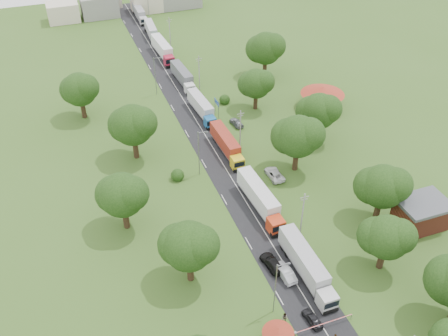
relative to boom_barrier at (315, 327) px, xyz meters
name	(u,v)px	position (x,y,z in m)	size (l,w,h in m)	color
ground	(254,216)	(1.36, 25.00, -0.89)	(260.00, 260.00, 0.00)	#36571D
road	(217,155)	(1.36, 45.00, -0.89)	(8.00, 200.00, 0.04)	black
boom_barrier	(315,327)	(0.00, 0.00, 0.00)	(9.22, 0.35, 1.18)	slate
guard_booth	(278,334)	(-5.84, 0.00, 1.27)	(4.40, 4.40, 3.45)	beige
info_sign	(217,104)	(6.56, 60.00, 2.11)	(0.12, 3.10, 4.10)	slate
pole_1	(302,214)	(6.86, 18.00, 3.79)	(1.60, 0.24, 9.00)	gray
pole_2	(240,129)	(6.86, 46.00, 3.79)	(1.60, 0.24, 9.00)	gray
pole_3	(199,72)	(6.86, 74.00, 3.79)	(1.60, 0.24, 9.00)	gray
pole_4	(170,32)	(6.86, 102.00, 3.79)	(1.60, 0.24, 9.00)	gray
pole_5	(148,2)	(6.86, 130.00, 3.79)	(1.60, 0.24, 9.00)	gray
lamp_0	(276,286)	(-3.99, 5.00, 4.66)	(2.03, 0.22, 10.00)	slate
lamp_1	(199,151)	(-3.99, 40.00, 4.66)	(2.03, 0.22, 10.00)	slate
lamp_2	(156,74)	(-3.99, 75.00, 4.66)	(2.03, 0.22, 10.00)	slate
tree_2	(387,237)	(15.35, 7.14, 5.70)	(8.00, 8.00, 10.10)	#382616
tree_3	(383,186)	(21.35, 17.16, 6.33)	(8.80, 8.80, 11.07)	#382616
tree_4	(298,136)	(14.34, 35.17, 6.96)	(9.60, 9.60, 12.05)	#382616
tree_5	(319,111)	(23.35, 43.16, 6.33)	(8.80, 8.80, 11.07)	#382616
tree_6	(256,83)	(16.35, 60.14, 5.70)	(8.00, 8.00, 10.10)	#382616
tree_7	(265,48)	(25.34, 75.17, 6.96)	(9.60, 9.60, 12.05)	#382616
tree_10	(188,245)	(-13.65, 15.16, 6.33)	(8.80, 8.80, 11.07)	#382616
tree_11	(122,194)	(-20.65, 30.16, 6.33)	(8.80, 8.80, 11.07)	#382616
tree_12	(132,125)	(-14.66, 50.17, 6.96)	(9.60, 9.60, 12.05)	#382616
tree_13	(79,89)	(-22.65, 70.16, 6.33)	(8.80, 8.80, 11.07)	#382616
house_brick	(421,213)	(27.36, 13.00, 1.76)	(8.60, 6.60, 5.20)	maroon
house_cream	(322,94)	(31.36, 55.00, 2.75)	(10.08, 10.08, 5.80)	beige
distant_town	(131,2)	(2.04, 135.00, 2.60)	(52.00, 8.00, 8.00)	gray
truck_0	(306,265)	(3.47, 9.63, 1.37)	(2.70, 15.36, 4.26)	#B9B9B9
truck_1	(260,199)	(3.05, 26.52, 1.39)	(3.32, 15.56, 4.30)	red
truck_2	(227,144)	(3.55, 45.22, 1.21)	(2.80, 14.33, 3.97)	gold
truck_3	(202,107)	(3.40, 61.57, 1.16)	(3.13, 14.02, 3.87)	#17548A
truck_4	(183,76)	(3.75, 78.38, 1.17)	(3.08, 14.04, 3.88)	silver
truck_5	(163,49)	(3.05, 96.14, 1.42)	(3.38, 15.75, 4.35)	maroon
truck_6	(152,31)	(3.43, 111.47, 1.10)	(3.05, 13.62, 3.76)	#26653C
truck_7	(139,13)	(3.27, 127.98, 1.12)	(2.56, 13.71, 3.80)	#B9B9B9
car_lane_front	(312,319)	(0.36, 1.50, -0.23)	(1.57, 3.90, 1.33)	black
car_lane_mid	(285,272)	(0.36, 10.47, -0.07)	(1.73, 4.97, 1.64)	#AFB2B8
car_lane_rear	(272,263)	(-0.70, 13.00, -0.12)	(2.15, 5.30, 1.54)	black
car_verge_near	(274,174)	(9.36, 33.96, -0.13)	(2.51, 5.45, 1.51)	white
car_verge_far	(237,122)	(9.36, 54.45, -0.14)	(1.77, 4.41, 1.50)	slate
pedestrian_booth	(285,318)	(-3.45, 2.71, 0.07)	(0.93, 0.73, 1.92)	gray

